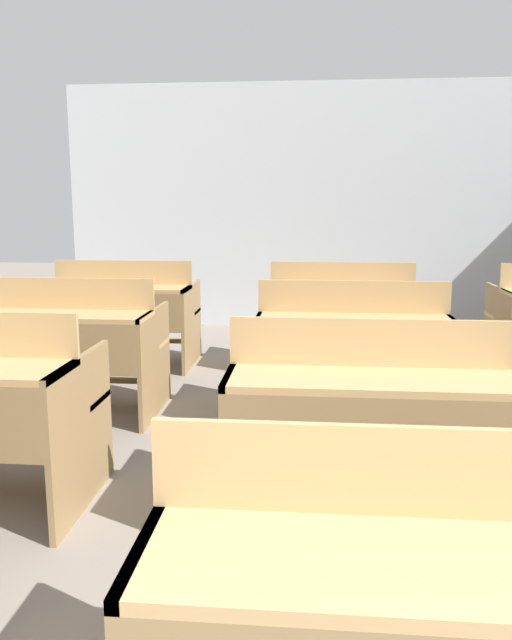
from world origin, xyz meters
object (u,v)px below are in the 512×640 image
Objects in this scene: bench_front_center at (420,614)px; bench_back_center at (342,313)px; bench_third_left at (65,343)px; bench_third_center at (352,348)px; bench_back_left at (124,310)px; bench_second_center at (370,419)px.

bench_front_center is 3.96m from bench_back_center.
bench_third_left is at bearing 125.59° from bench_front_center.
bench_third_center is 2.29m from bench_back_left.
bench_third_center is at bearing -34.39° from bench_back_left.
bench_second_center is 2.66m from bench_back_center.
bench_third_center is at bearing -89.57° from bench_back_center.
bench_front_center is 1.00× the size of bench_third_center.
bench_third_center and bench_back_center have the same top height.
bench_front_center is 4.36m from bench_back_left.
bench_back_center is (-0.01, 1.31, 0.00)m from bench_third_center.
bench_third_center is at bearing 89.85° from bench_front_center.
bench_front_center is at bearing -90.15° from bench_third_center.
bench_front_center and bench_back_left have the same top height.
bench_third_left is 1.32m from bench_back_left.
bench_front_center and bench_back_center have the same top height.
bench_second_center is at bearing -89.89° from bench_back_center.
bench_second_center is 3.24m from bench_back_left.
bench_third_left is 1.88m from bench_third_center.
bench_second_center is 1.34m from bench_third_center.
bench_back_center is (1.87, 1.33, 0.00)m from bench_third_left.
bench_front_center is 2.64m from bench_third_center.
bench_second_center is 1.00× the size of bench_third_left.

